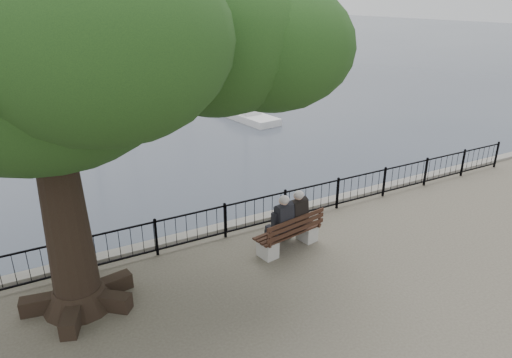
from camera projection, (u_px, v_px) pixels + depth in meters
harbor at (248, 237)px, 14.12m from camera, size 260.00×260.00×1.20m
railing at (256, 212)px, 13.32m from camera, size 22.06×0.06×1.00m
bench at (289, 237)px, 12.34m from camera, size 2.07×0.92×1.05m
person_left at (280, 225)px, 12.13m from camera, size 0.55×0.88×1.67m
person_right at (294, 219)px, 12.42m from camera, size 0.55×0.88×1.67m
tree at (81, 32)px, 8.54m from camera, size 10.78×7.53×8.80m
lion_monument at (73, 46)px, 52.60m from camera, size 5.65×5.65×8.42m
sailboat_b at (91, 123)px, 27.22m from camera, size 3.63×5.83×13.00m
sailboat_c at (243, 113)px, 29.71m from camera, size 2.43×6.09×12.68m
sailboat_d at (268, 96)px, 35.11m from camera, size 3.11×5.03×9.09m
sailboat_f at (90, 82)px, 40.56m from camera, size 1.80×5.87×12.53m
sailboat_g at (186, 75)px, 44.14m from camera, size 2.75×5.43×9.70m
sailboat_h at (14, 82)px, 40.38m from camera, size 3.25×5.42×11.51m
sailboat_i at (128, 100)px, 33.51m from camera, size 2.12×5.38×9.98m
sailboat_j at (178, 74)px, 45.00m from camera, size 2.04×4.96×10.93m
far_shore at (179, 16)px, 86.42m from camera, size 30.00×8.60×9.18m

